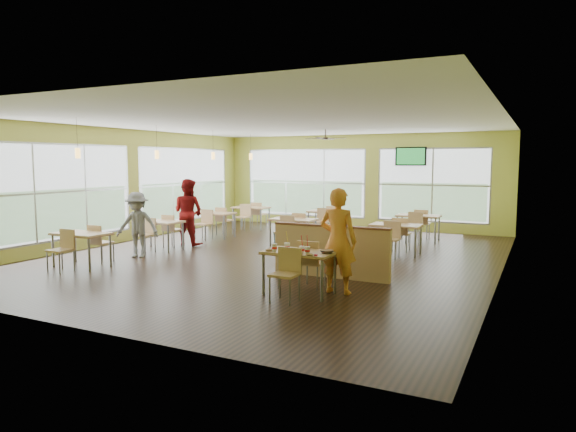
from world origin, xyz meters
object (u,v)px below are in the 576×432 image
Objects in this scene: man_plaid at (338,241)px; food_basket at (327,251)px; main_table at (299,258)px; half_wall_divider at (331,251)px.

man_plaid reaches higher than food_basket.
main_table is 0.63× the size of half_wall_divider.
main_table is at bearing -177.44° from food_basket.
half_wall_divider is at bearing 90.00° from main_table.
man_plaid reaches higher than main_table.
half_wall_divider is 1.53m from food_basket.
main_table is 1.45m from half_wall_divider.
man_plaid is 7.95× the size of food_basket.
man_plaid is (0.56, -1.07, 0.39)m from half_wall_divider.
half_wall_divider reaches higher than main_table.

